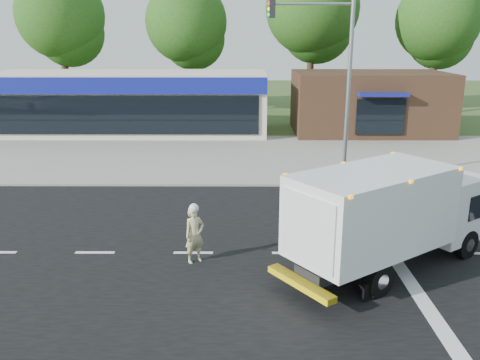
{
  "coord_description": "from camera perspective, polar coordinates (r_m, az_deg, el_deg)",
  "views": [
    {
      "loc": [
        -1.51,
        -14.21,
        6.42
      ],
      "look_at": [
        -1.59,
        2.17,
        1.7
      ],
      "focal_mm": 38.0,
      "sensor_mm": 36.0,
      "label": 1
    }
  ],
  "objects": [
    {
      "name": "sidewalk",
      "position": [
        23.34,
        3.98,
        0.23
      ],
      "size": [
        60.0,
        2.4,
        0.12
      ],
      "primitive_type": "cube",
      "color": "gray",
      "rests_on": "ground"
    },
    {
      "name": "road_asphalt",
      "position": [
        15.66,
        5.84,
        -8.19
      ],
      "size": [
        60.0,
        14.0,
        0.02
      ],
      "primitive_type": "cube",
      "color": "black",
      "rests_on": "ground"
    },
    {
      "name": "background_trees",
      "position": [
        42.39,
        1.24,
        17.37
      ],
      "size": [
        36.77,
        7.39,
        12.1
      ],
      "color": "#332114",
      "rests_on": "ground"
    },
    {
      "name": "ground",
      "position": [
        15.66,
        5.84,
        -8.2
      ],
      "size": [
        120.0,
        120.0,
        0.0
      ],
      "primitive_type": "plane",
      "color": "#385123",
      "rests_on": "ground"
    },
    {
      "name": "retail_strip_mall",
      "position": [
        35.23,
        -12.13,
        8.54
      ],
      "size": [
        18.0,
        6.2,
        4.0
      ],
      "color": "beige",
      "rests_on": "ground"
    },
    {
      "name": "emergency_worker",
      "position": [
        14.77,
        -5.13,
        -6.01
      ],
      "size": [
        0.74,
        0.68,
        1.8
      ],
      "rotation": [
        0.0,
        0.0,
        0.61
      ],
      "color": "#C7BC84",
      "rests_on": "ground"
    },
    {
      "name": "lane_markings",
      "position": [
        14.64,
        11.7,
        -10.2
      ],
      "size": [
        55.2,
        7.0,
        0.01
      ],
      "color": "silver",
      "rests_on": "road_asphalt"
    },
    {
      "name": "brown_storefront",
      "position": [
        35.51,
        14.3,
        8.44
      ],
      "size": [
        10.0,
        6.7,
        4.0
      ],
      "color": "#382316",
      "rests_on": "ground"
    },
    {
      "name": "parking_apron",
      "position": [
        28.97,
        3.27,
        3.27
      ],
      "size": [
        60.0,
        9.0,
        0.02
      ],
      "primitive_type": "cube",
      "color": "gray",
      "rests_on": "ground"
    },
    {
      "name": "traffic_signal_pole",
      "position": [
        22.2,
        10.53,
        11.95
      ],
      "size": [
        3.51,
        0.25,
        8.0
      ],
      "color": "gray",
      "rests_on": "ground"
    },
    {
      "name": "ems_box_truck",
      "position": [
        14.56,
        16.46,
        -3.38
      ],
      "size": [
        6.73,
        5.63,
        3.01
      ],
      "rotation": [
        0.0,
        0.0,
        0.62
      ],
      "color": "black",
      "rests_on": "ground"
    }
  ]
}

